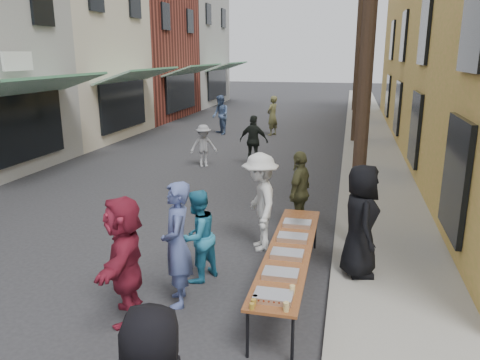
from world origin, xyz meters
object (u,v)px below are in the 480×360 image
at_px(catering_tray_sausage, 273,296).
at_px(server, 361,221).
at_px(utility_pole_far, 358,43).
at_px(serving_table, 290,251).
at_px(guest_front_c, 197,236).
at_px(utility_pole_near, 370,14).
at_px(utility_pole_mid, 360,37).

xyz_separation_m(catering_tray_sausage, server, (1.11, 2.36, 0.29)).
bearing_deg(server, catering_tray_sausage, 144.57).
xyz_separation_m(utility_pole_far, server, (0.05, -25.32, -3.42)).
relative_size(utility_pole_far, server, 4.61).
height_order(serving_table, server, server).
distance_m(catering_tray_sausage, guest_front_c, 2.33).
distance_m(serving_table, server, 1.37).
relative_size(serving_table, catering_tray_sausage, 8.00).
bearing_deg(server, guest_front_c, 93.41).
xyz_separation_m(utility_pole_near, utility_pole_mid, (0.00, 12.00, 0.00)).
bearing_deg(serving_table, utility_pole_mid, 85.68).
relative_size(utility_pole_mid, guest_front_c, 5.56).
bearing_deg(utility_pole_near, serving_table, -117.48).
bearing_deg(utility_pole_mid, serving_table, -94.32).
height_order(utility_pole_near, serving_table, utility_pole_near).
bearing_deg(catering_tray_sausage, server, 64.85).
relative_size(utility_pole_near, server, 4.61).
distance_m(utility_pole_far, server, 25.55).
bearing_deg(utility_pole_mid, guest_front_c, -100.74).
height_order(utility_pole_mid, server, utility_pole_mid).
relative_size(utility_pole_mid, catering_tray_sausage, 18.00).
xyz_separation_m(utility_pole_near, guest_front_c, (-2.65, -1.98, -3.69)).
height_order(utility_pole_far, serving_table, utility_pole_far).
xyz_separation_m(serving_table, guest_front_c, (-1.59, 0.06, 0.10)).
height_order(utility_pole_near, catering_tray_sausage, utility_pole_near).
bearing_deg(serving_table, guest_front_c, 177.99).
bearing_deg(guest_front_c, utility_pole_mid, -165.70).
bearing_deg(guest_front_c, utility_pole_near, 151.81).
relative_size(catering_tray_sausage, guest_front_c, 0.31).
relative_size(serving_table, server, 2.05).
height_order(utility_pole_near, guest_front_c, utility_pole_near).
height_order(catering_tray_sausage, server, server).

